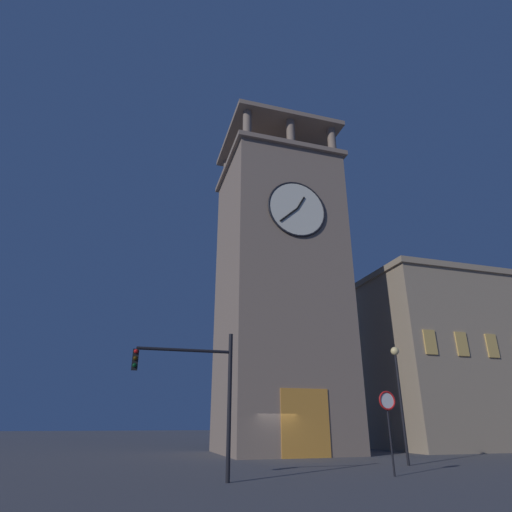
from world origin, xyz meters
The scene contains 6 objects.
ground_plane centered at (0.00, 0.00, 0.00)m, with size 200.00×200.00×0.00m, color #4C4C51.
clocktower centered at (-1.84, -3.94, 11.80)m, with size 9.27×9.02×28.60m.
adjacent_wing_building centered at (-20.51, -4.22, 7.07)m, with size 20.09×8.88×14.11m.
traffic_signal_near centered at (6.43, 9.57, 3.43)m, with size 3.80×0.41×5.30m.
street_lamp centered at (-4.94, 5.86, 4.01)m, with size 0.44×0.44×5.86m.
no_horn_sign centered at (-1.63, 9.66, 2.56)m, with size 0.78×0.14×3.24m.
Camera 1 is at (8.97, 25.89, 1.99)m, focal length 29.28 mm.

